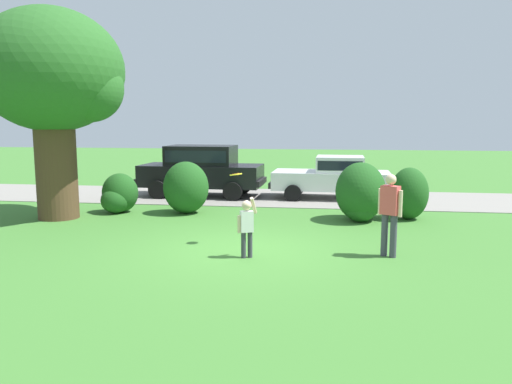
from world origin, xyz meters
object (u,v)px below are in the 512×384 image
object	(u,v)px
parked_sedan	(334,176)
frisbee	(236,174)
parked_suv	(202,168)
adult_onlooker	(390,211)
oak_tree_large	(54,80)
child_thrower	(247,224)

from	to	relation	value
parked_sedan	frisbee	xyz separation A→B (m)	(-2.32, -7.20, 0.77)
parked_suv	adult_onlooker	xyz separation A→B (m)	(5.97, -7.72, -0.09)
frisbee	oak_tree_large	bearing A→B (deg)	156.25
parked_sedan	adult_onlooker	distance (m)	7.91
adult_onlooker	oak_tree_large	bearing A→B (deg)	160.87
oak_tree_large	child_thrower	xyz separation A→B (m)	(6.17, -3.66, -3.26)
oak_tree_large	parked_sedan	world-z (taller)	oak_tree_large
parked_suv	frisbee	distance (m)	7.57
parked_sedan	frisbee	distance (m)	7.61
oak_tree_large	parked_suv	distance (m)	6.25
oak_tree_large	parked_suv	world-z (taller)	oak_tree_large
child_thrower	frisbee	distance (m)	1.51
parked_suv	frisbee	world-z (taller)	parked_suv
oak_tree_large	child_thrower	distance (m)	7.88
child_thrower	frisbee	world-z (taller)	frisbee
parked_suv	frisbee	size ratio (longest dim) A/B	16.75
child_thrower	adult_onlooker	distance (m)	2.99
frisbee	adult_onlooker	world-z (taller)	adult_onlooker
parked_sedan	frisbee	world-z (taller)	frisbee
parked_sedan	adult_onlooker	world-z (taller)	adult_onlooker
child_thrower	frisbee	bearing A→B (deg)	110.70
parked_suv	adult_onlooker	size ratio (longest dim) A/B	2.73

